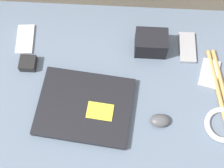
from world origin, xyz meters
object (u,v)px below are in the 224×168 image
(phone_silver, at_px, (25,39))
(camera_pouch, at_px, (151,43))
(phone_small, at_px, (187,47))
(computer_mouse, at_px, (160,121))
(laptop, at_px, (85,107))
(charger_brick, at_px, (28,63))
(phone_black, at_px, (209,74))

(phone_silver, xyz_separation_m, camera_pouch, (0.48, -0.01, 0.04))
(phone_small, bearing_deg, computer_mouse, -110.58)
(laptop, xyz_separation_m, phone_silver, (-0.26, 0.26, -0.01))
(camera_pouch, bearing_deg, laptop, -132.12)
(charger_brick, bearing_deg, laptop, -34.73)
(computer_mouse, relative_size, phone_silver, 0.52)
(phone_small, xyz_separation_m, charger_brick, (-0.59, -0.10, 0.01))
(computer_mouse, height_order, camera_pouch, camera_pouch)
(charger_brick, bearing_deg, phone_silver, 106.16)
(phone_black, xyz_separation_m, camera_pouch, (-0.22, 0.10, 0.04))
(phone_silver, xyz_separation_m, phone_small, (0.62, -0.00, 0.00))
(phone_small, distance_m, charger_brick, 0.60)
(phone_small, relative_size, charger_brick, 2.21)
(phone_black, xyz_separation_m, phone_small, (-0.08, 0.11, 0.00))
(laptop, bearing_deg, phone_black, 25.01)
(laptop, xyz_separation_m, phone_black, (0.45, 0.15, -0.01))
(laptop, xyz_separation_m, charger_brick, (-0.22, 0.16, 0.00))
(computer_mouse, relative_size, phone_small, 0.53)
(phone_silver, xyz_separation_m, phone_black, (0.70, -0.11, 0.00))
(camera_pouch, bearing_deg, phone_black, -23.73)
(phone_silver, bearing_deg, charger_brick, -77.82)
(laptop, distance_m, phone_silver, 0.37)
(phone_black, height_order, phone_small, same)
(computer_mouse, xyz_separation_m, camera_pouch, (-0.04, 0.29, 0.03))
(computer_mouse, relative_size, charger_brick, 1.16)
(laptop, height_order, charger_brick, charger_brick)
(laptop, distance_m, camera_pouch, 0.34)
(laptop, bearing_deg, phone_silver, 140.04)
(laptop, height_order, camera_pouch, camera_pouch)
(phone_small, height_order, charger_brick, charger_brick)
(phone_silver, height_order, charger_brick, charger_brick)
(laptop, distance_m, computer_mouse, 0.26)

